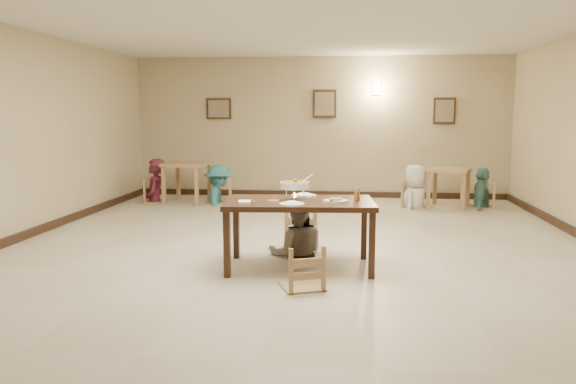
# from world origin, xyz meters

# --- Properties ---
(floor) EXTENTS (10.00, 10.00, 0.00)m
(floor) POSITION_xyz_m (0.00, 0.00, 0.00)
(floor) COLOR #BCB19B
(floor) RESTS_ON ground
(ceiling) EXTENTS (10.00, 10.00, 0.00)m
(ceiling) POSITION_xyz_m (0.00, 0.00, 3.00)
(ceiling) COLOR silver
(ceiling) RESTS_ON wall_back
(wall_back) EXTENTS (10.00, 0.00, 10.00)m
(wall_back) POSITION_xyz_m (0.00, 5.00, 1.50)
(wall_back) COLOR tan
(wall_back) RESTS_ON floor
(wall_front) EXTENTS (10.00, 0.00, 10.00)m
(wall_front) POSITION_xyz_m (0.00, -5.00, 1.50)
(wall_front) COLOR tan
(wall_front) RESTS_ON floor
(wall_left) EXTENTS (0.00, 10.00, 10.00)m
(wall_left) POSITION_xyz_m (-4.00, 0.00, 1.50)
(wall_left) COLOR tan
(wall_left) RESTS_ON floor
(baseboard_back) EXTENTS (8.00, 0.06, 0.12)m
(baseboard_back) POSITION_xyz_m (0.00, 4.97, 0.06)
(baseboard_back) COLOR black
(baseboard_back) RESTS_ON floor
(baseboard_left) EXTENTS (0.06, 10.00, 0.12)m
(baseboard_left) POSITION_xyz_m (-3.97, 0.00, 0.06)
(baseboard_left) COLOR black
(baseboard_left) RESTS_ON floor
(picture_a) EXTENTS (0.55, 0.04, 0.45)m
(picture_a) POSITION_xyz_m (-2.20, 4.96, 1.90)
(picture_a) COLOR #342112
(picture_a) RESTS_ON wall_back
(picture_b) EXTENTS (0.50, 0.04, 0.60)m
(picture_b) POSITION_xyz_m (0.10, 4.96, 2.00)
(picture_b) COLOR #342112
(picture_b) RESTS_ON wall_back
(picture_c) EXTENTS (0.45, 0.04, 0.55)m
(picture_c) POSITION_xyz_m (2.60, 4.96, 1.85)
(picture_c) COLOR #342112
(picture_c) RESTS_ON wall_back
(wall_sconce) EXTENTS (0.16, 0.05, 0.22)m
(wall_sconce) POSITION_xyz_m (1.20, 4.96, 2.30)
(wall_sconce) COLOR #FFD88C
(wall_sconce) RESTS_ON wall_back
(main_table) EXTENTS (1.77, 1.09, 0.80)m
(main_table) POSITION_xyz_m (0.09, -0.77, 0.72)
(main_table) COLOR #341D12
(main_table) RESTS_ON floor
(chair_far) EXTENTS (0.48, 0.48, 1.02)m
(chair_far) POSITION_xyz_m (-0.02, -0.05, 0.51)
(chair_far) COLOR tan
(chair_far) RESTS_ON floor
(chair_near) EXTENTS (0.41, 0.41, 0.88)m
(chair_near) POSITION_xyz_m (0.19, -1.53, 0.44)
(chair_near) COLOR tan
(chair_near) RESTS_ON floor
(main_diner) EXTENTS (0.83, 0.69, 1.54)m
(main_diner) POSITION_xyz_m (0.00, -0.14, 0.77)
(main_diner) COLOR gray
(main_diner) RESTS_ON floor
(curry_warmer) EXTENTS (0.37, 0.33, 0.30)m
(curry_warmer) POSITION_xyz_m (0.03, -0.77, 0.97)
(curry_warmer) COLOR silver
(curry_warmer) RESTS_ON main_table
(rice_plate_far) EXTENTS (0.31, 0.31, 0.07)m
(rice_plate_far) POSITION_xyz_m (0.11, -0.45, 0.81)
(rice_plate_far) COLOR white
(rice_plate_far) RESTS_ON main_table
(rice_plate_near) EXTENTS (0.28, 0.28, 0.06)m
(rice_plate_near) POSITION_xyz_m (0.04, -1.11, 0.81)
(rice_plate_near) COLOR white
(rice_plate_near) RESTS_ON main_table
(fried_plate) EXTENTS (0.28, 0.28, 0.06)m
(fried_plate) POSITION_xyz_m (0.50, -0.84, 0.82)
(fried_plate) COLOR white
(fried_plate) RESTS_ON main_table
(chili_dish) EXTENTS (0.12, 0.12, 0.02)m
(chili_dish) POSITION_xyz_m (-0.20, -0.88, 0.81)
(chili_dish) COLOR white
(chili_dish) RESTS_ON main_table
(napkin_cutlery) EXTENTS (0.18, 0.28, 0.03)m
(napkin_cutlery) POSITION_xyz_m (-0.49, -1.08, 0.81)
(napkin_cutlery) COLOR white
(napkin_cutlery) RESTS_ON main_table
(drink_glass) EXTENTS (0.07, 0.07, 0.13)m
(drink_glass) POSITION_xyz_m (0.75, -0.67, 0.86)
(drink_glass) COLOR white
(drink_glass) RESTS_ON main_table
(bg_table_left) EXTENTS (0.90, 0.90, 0.82)m
(bg_table_left) POSITION_xyz_m (-2.62, 3.85, 0.67)
(bg_table_left) COLOR #A67C56
(bg_table_left) RESTS_ON floor
(bg_table_right) EXTENTS (0.96, 0.96, 0.75)m
(bg_table_right) POSITION_xyz_m (2.55, 3.85, 0.61)
(bg_table_right) COLOR #A67C56
(bg_table_right) RESTS_ON floor
(bg_chair_ll) EXTENTS (0.45, 0.45, 0.95)m
(bg_chair_ll) POSITION_xyz_m (-3.28, 3.81, 0.47)
(bg_chair_ll) COLOR tan
(bg_chair_ll) RESTS_ON floor
(bg_chair_lr) EXTENTS (0.49, 0.49, 1.05)m
(bg_chair_lr) POSITION_xyz_m (-1.95, 3.80, 0.52)
(bg_chair_lr) COLOR tan
(bg_chair_lr) RESTS_ON floor
(bg_chair_rl) EXTENTS (0.44, 0.44, 0.94)m
(bg_chair_rl) POSITION_xyz_m (1.92, 3.79, 0.47)
(bg_chair_rl) COLOR tan
(bg_chair_rl) RESTS_ON floor
(bg_chair_rr) EXTENTS (0.49, 0.49, 1.05)m
(bg_chair_rr) POSITION_xyz_m (3.18, 3.87, 0.52)
(bg_chair_rr) COLOR tan
(bg_chair_rr) RESTS_ON floor
(bg_diner_a) EXTENTS (0.55, 0.72, 1.78)m
(bg_diner_a) POSITION_xyz_m (-3.28, 3.81, 0.89)
(bg_diner_a) COLOR #541A2F
(bg_diner_a) RESTS_ON floor
(bg_diner_b) EXTENTS (0.77, 1.11, 1.57)m
(bg_diner_b) POSITION_xyz_m (-1.95, 3.80, 0.79)
(bg_diner_b) COLOR teal
(bg_diner_b) RESTS_ON floor
(bg_diner_c) EXTENTS (0.82, 0.95, 1.65)m
(bg_diner_c) POSITION_xyz_m (1.92, 3.79, 0.82)
(bg_diner_c) COLOR silver
(bg_diner_c) RESTS_ON floor
(bg_diner_d) EXTENTS (0.62, 0.98, 1.56)m
(bg_diner_d) POSITION_xyz_m (3.18, 3.87, 0.78)
(bg_diner_d) COLOR slate
(bg_diner_d) RESTS_ON floor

